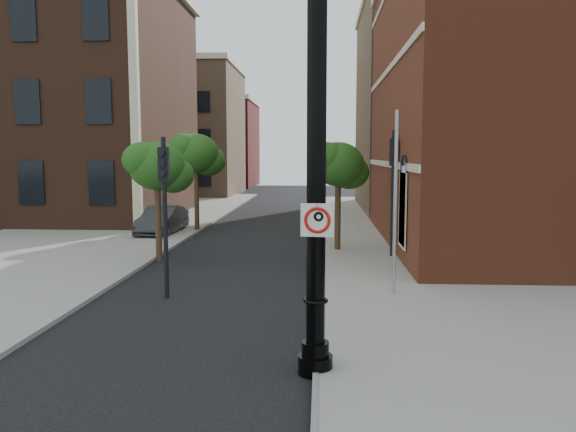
# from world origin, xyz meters

# --- Properties ---
(ground) EXTENTS (120.00, 120.00, 0.00)m
(ground) POSITION_xyz_m (0.00, 0.00, 0.00)
(ground) COLOR black
(ground) RESTS_ON ground
(sidewalk_right) EXTENTS (8.00, 60.00, 0.12)m
(sidewalk_right) POSITION_xyz_m (6.00, 10.00, 0.06)
(sidewalk_right) COLOR gray
(sidewalk_right) RESTS_ON ground
(sidewalk_left) EXTENTS (10.00, 50.00, 0.12)m
(sidewalk_left) POSITION_xyz_m (-9.00, 18.00, 0.06)
(sidewalk_left) COLOR gray
(sidewalk_left) RESTS_ON ground
(curb_edge) EXTENTS (0.10, 60.00, 0.14)m
(curb_edge) POSITION_xyz_m (2.05, 10.00, 0.07)
(curb_edge) COLOR gray
(curb_edge) RESTS_ON ground
(victorian_building) EXTENTS (18.60, 14.60, 17.95)m
(victorian_building) POSITION_xyz_m (-16.00, 23.97, 8.74)
(victorian_building) COLOR #512E1E
(victorian_building) RESTS_ON ground
(bg_building_tan_a) EXTENTS (12.00, 12.00, 12.00)m
(bg_building_tan_a) POSITION_xyz_m (-12.00, 44.00, 6.00)
(bg_building_tan_a) COLOR #977152
(bg_building_tan_a) RESTS_ON ground
(bg_building_red) EXTENTS (12.00, 12.00, 10.00)m
(bg_building_red) POSITION_xyz_m (-12.00, 58.00, 5.00)
(bg_building_red) COLOR maroon
(bg_building_red) RESTS_ON ground
(bg_building_tan_b) EXTENTS (22.00, 14.00, 14.00)m
(bg_building_tan_b) POSITION_xyz_m (16.00, 30.00, 7.00)
(bg_building_tan_b) COLOR #977152
(bg_building_tan_b) RESTS_ON ground
(lamppost) EXTENTS (0.63, 0.63, 7.41)m
(lamppost) POSITION_xyz_m (2.04, -0.68, 3.42)
(lamppost) COLOR black
(lamppost) RESTS_ON ground
(no_parking_sign) EXTENTS (0.58, 0.11, 0.58)m
(no_parking_sign) POSITION_xyz_m (2.07, -0.86, 2.81)
(no_parking_sign) COLOR white
(no_parking_sign) RESTS_ON ground
(parked_car) EXTENTS (1.66, 4.31, 1.40)m
(parked_car) POSITION_xyz_m (-5.62, 16.45, 0.70)
(parked_car) COLOR #28282D
(parked_car) RESTS_ON ground
(traffic_signal_left) EXTENTS (0.30, 0.37, 4.39)m
(traffic_signal_left) POSITION_xyz_m (-2.08, 4.42, 2.96)
(traffic_signal_left) COLOR black
(traffic_signal_left) RESTS_ON ground
(traffic_signal_right) EXTENTS (0.34, 0.41, 4.80)m
(traffic_signal_right) POSITION_xyz_m (4.80, 10.57, 3.24)
(traffic_signal_right) COLOR black
(traffic_signal_right) RESTS_ON ground
(utility_pole) EXTENTS (0.10, 0.10, 5.09)m
(utility_pole) POSITION_xyz_m (4.13, 4.78, 2.55)
(utility_pole) COLOR #999999
(utility_pole) RESTS_ON ground
(street_tree_a) EXTENTS (2.42, 2.19, 4.37)m
(street_tree_a) POSITION_xyz_m (-3.80, 9.73, 3.44)
(street_tree_a) COLOR #372316
(street_tree_a) RESTS_ON ground
(street_tree_b) EXTENTS (2.75, 2.48, 4.95)m
(street_tree_b) POSITION_xyz_m (-4.11, 17.58, 3.90)
(street_tree_b) COLOR #372316
(street_tree_b) RESTS_ON ground
(street_tree_c) EXTENTS (2.44, 2.21, 4.41)m
(street_tree_c) POSITION_xyz_m (2.84, 12.04, 3.47)
(street_tree_c) COLOR #372316
(street_tree_c) RESTS_ON ground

